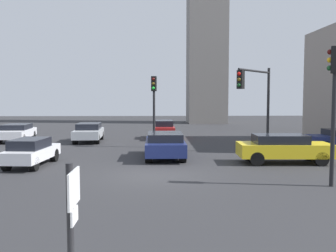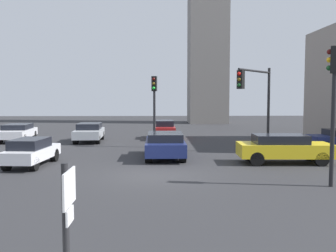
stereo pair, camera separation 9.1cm
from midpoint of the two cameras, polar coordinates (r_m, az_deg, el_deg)
ground_plane at (r=16.65m, az=-2.26°, el=-7.45°), size 104.34×104.34×0.00m
direction_sign at (r=5.76m, az=-14.50°, el=-14.38°), size 0.13×0.68×2.33m
traffic_light_0 at (r=25.55m, az=-1.98°, el=4.28°), size 0.39×0.49×4.81m
traffic_light_1 at (r=22.42m, az=13.18°, el=5.03°), size 2.68×3.13×5.19m
traffic_light_2 at (r=15.57m, az=23.84°, el=5.03°), size 0.49×0.42×5.31m
car_0 at (r=21.23m, az=-0.33°, el=-2.78°), size 2.15×4.71×1.43m
car_1 at (r=19.96m, az=-19.79°, el=-3.60°), size 1.91×4.06×1.38m
car_2 at (r=29.53m, az=-11.70°, el=-0.86°), size 2.10×4.38×1.41m
car_3 at (r=20.42m, az=17.11°, el=-3.17°), size 4.78×2.11×1.48m
car_5 at (r=31.00m, az=-0.42°, el=-0.46°), size 1.64×3.97×1.50m
car_6 at (r=31.53m, az=-21.70°, el=-0.83°), size 2.30×4.54×1.31m
skyline_tower at (r=51.55m, az=6.09°, el=15.75°), size 4.96×4.96×27.18m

